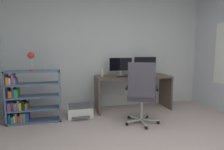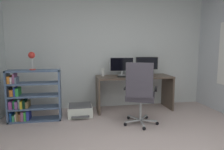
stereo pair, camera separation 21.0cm
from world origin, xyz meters
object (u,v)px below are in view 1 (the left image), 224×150
(computer_mouse, at_px, (138,76))
(desktop_speaker, at_px, (102,72))
(desk, at_px, (133,84))
(keyboard, at_px, (125,76))
(monitor_main, at_px, (121,65))
(desk_lamp, at_px, (31,57))
(office_chair, at_px, (142,91))
(printer, at_px, (80,111))
(monitor_secondary, at_px, (145,64))
(bookshelf, at_px, (29,99))

(computer_mouse, xyz_separation_m, desktop_speaker, (-0.75, 0.20, 0.07))
(desk, distance_m, keyboard, 0.32)
(keyboard, bearing_deg, monitor_main, 99.83)
(desktop_speaker, relative_size, desk_lamp, 0.52)
(office_chair, bearing_deg, printer, 143.81)
(monitor_main, xyz_separation_m, monitor_secondary, (0.58, 0.00, 0.01))
(monitor_main, relative_size, keyboard, 1.61)
(desk, distance_m, desk_lamp, 2.16)
(monitor_main, bearing_deg, office_chair, -85.94)
(monitor_secondary, xyz_separation_m, office_chair, (-0.51, -1.09, -0.38))
(keyboard, height_order, printer, keyboard)
(desktop_speaker, height_order, office_chair, office_chair)
(bookshelf, height_order, desk_lamp, desk_lamp)
(monitor_main, xyz_separation_m, printer, (-0.94, -0.35, -0.88))
(desk, bearing_deg, desk_lamp, -170.46)
(keyboard, bearing_deg, office_chair, -83.00)
(desktop_speaker, bearing_deg, bookshelf, -163.34)
(desktop_speaker, bearing_deg, monitor_secondary, 2.69)
(desktop_speaker, xyz_separation_m, bookshelf, (-1.44, -0.43, -0.40))
(keyboard, distance_m, printer, 1.17)
(keyboard, relative_size, computer_mouse, 3.40)
(office_chair, xyz_separation_m, desk_lamp, (-1.87, 0.61, 0.59))
(bookshelf, bearing_deg, monitor_main, 14.36)
(computer_mouse, relative_size, desk_lamp, 0.30)
(monitor_secondary, distance_m, desk_lamp, 2.43)
(desk, xyz_separation_m, monitor_main, (-0.25, 0.14, 0.42))
(printer, bearing_deg, desk_lamp, -171.40)
(monitor_main, height_order, desk_lamp, desk_lamp)
(desk, relative_size, office_chair, 1.46)
(desk, relative_size, monitor_secondary, 3.27)
(bookshelf, bearing_deg, monitor_secondary, 11.04)
(monitor_main, relative_size, printer, 1.03)
(keyboard, xyz_separation_m, desk_lamp, (-1.82, -0.23, 0.44))
(desktop_speaker, bearing_deg, computer_mouse, -15.23)
(desk, distance_m, desktop_speaker, 0.73)
(printer, bearing_deg, computer_mouse, 4.49)
(monitor_secondary, relative_size, keyboard, 1.47)
(office_chair, bearing_deg, desk_lamp, 161.79)
(keyboard, xyz_separation_m, desktop_speaker, (-0.46, 0.20, 0.07))
(monitor_secondary, height_order, bookshelf, monitor_secondary)
(printer, bearing_deg, monitor_secondary, 12.91)
(computer_mouse, bearing_deg, desktop_speaker, 170.60)
(office_chair, xyz_separation_m, printer, (-1.02, 0.74, -0.50))
(monitor_main, height_order, monitor_secondary, monitor_main)
(office_chair, xyz_separation_m, bookshelf, (-1.95, 0.61, -0.17))
(desk, relative_size, keyboard, 4.81)
(keyboard, height_order, computer_mouse, computer_mouse)
(desktop_speaker, distance_m, office_chair, 1.18)
(bookshelf, distance_m, printer, 1.00)
(office_chair, bearing_deg, keyboard, 93.40)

